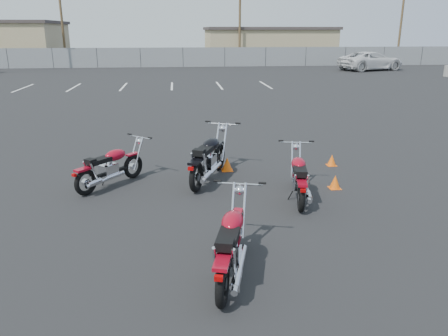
{
  "coord_description": "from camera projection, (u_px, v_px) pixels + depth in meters",
  "views": [
    {
      "loc": [
        -0.73,
        -7.93,
        3.37
      ],
      "look_at": [
        0.2,
        0.6,
        0.65
      ],
      "focal_mm": 35.0,
      "sensor_mm": 36.0,
      "label": 1
    }
  ],
  "objects": [
    {
      "name": "motorcycle_third_red",
      "position": [
        299.0,
        178.0,
        9.01
      ],
      "size": [
        0.84,
        2.06,
        1.01
      ],
      "color": "black",
      "rests_on": "ground"
    },
    {
      "name": "white_van",
      "position": [
        372.0,
        55.0,
        37.98
      ],
      "size": [
        4.52,
        7.13,
        2.52
      ],
      "primitive_type": "imported",
      "rotation": [
        0.0,
        0.0,
        1.87
      ],
      "color": "silver",
      "rests_on": "ground"
    },
    {
      "name": "motorcycle_front_red",
      "position": [
        110.0,
        167.0,
        9.73
      ],
      "size": [
        1.61,
        1.78,
        0.99
      ],
      "color": "black",
      "rests_on": "ground"
    },
    {
      "name": "motorcycle_second_black",
      "position": [
        209.0,
        158.0,
        10.11
      ],
      "size": [
        1.39,
        2.35,
        1.17
      ],
      "color": "black",
      "rests_on": "ground"
    },
    {
      "name": "tan_building_east",
      "position": [
        267.0,
        44.0,
        50.78
      ],
      "size": [
        14.4,
        9.4,
        3.7
      ],
      "color": "tan",
      "rests_on": "ground"
    },
    {
      "name": "parking_line_stripes",
      "position": [
        148.0,
        86.0,
        27.31
      ],
      "size": [
        15.12,
        4.0,
        0.01
      ],
      "color": "silver",
      "rests_on": "ground"
    },
    {
      "name": "training_cone_near",
      "position": [
        332.0,
        160.0,
        11.33
      ],
      "size": [
        0.24,
        0.24,
        0.29
      ],
      "color": "#FF620D",
      "rests_on": "ground"
    },
    {
      "name": "training_cone_extra",
      "position": [
        227.0,
        164.0,
        10.92
      ],
      "size": [
        0.28,
        0.28,
        0.34
      ],
      "color": "#FF620D",
      "rests_on": "ground"
    },
    {
      "name": "training_cone_far",
      "position": [
        335.0,
        182.0,
        9.69
      ],
      "size": [
        0.25,
        0.25,
        0.3
      ],
      "color": "#FF620D",
      "rests_on": "ground"
    },
    {
      "name": "utility_pole_c",
      "position": [
        240.0,
        17.0,
        44.78
      ],
      "size": [
        1.8,
        0.24,
        9.0
      ],
      "color": "#4D3A24",
      "rests_on": "ground"
    },
    {
      "name": "utility_pole_d",
      "position": [
        402.0,
        17.0,
        47.57
      ],
      "size": [
        1.8,
        0.24,
        9.0
      ],
      "color": "#4D3A24",
      "rests_on": "ground"
    },
    {
      "name": "chainlink_fence",
      "position": [
        183.0,
        57.0,
        41.51
      ],
      "size": [
        80.06,
        0.06,
        1.8
      ],
      "color": "slate",
      "rests_on": "ground"
    },
    {
      "name": "ground",
      "position": [
        217.0,
        209.0,
        8.61
      ],
      "size": [
        120.0,
        120.0,
        0.0
      ],
      "primitive_type": "plane",
      "color": "black",
      "rests_on": "ground"
    },
    {
      "name": "utility_pole_b",
      "position": [
        61.0,
        16.0,
        43.88
      ],
      "size": [
        1.8,
        0.24,
        9.0
      ],
      "color": "#4D3A24",
      "rests_on": "ground"
    },
    {
      "name": "motorcycle_rear_red",
      "position": [
        231.0,
        244.0,
        6.15
      ],
      "size": [
        1.02,
        2.18,
        1.07
      ],
      "color": "black",
      "rests_on": "ground"
    }
  ]
}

